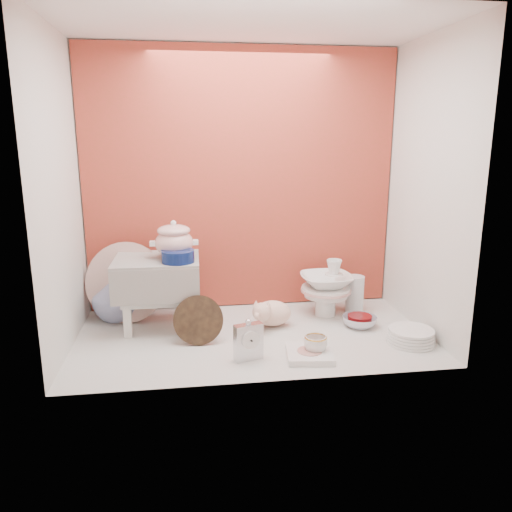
{
  "coord_description": "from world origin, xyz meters",
  "views": [
    {
      "loc": [
        -0.32,
        -2.39,
        1.01
      ],
      "look_at": [
        0.02,
        0.02,
        0.42
      ],
      "focal_mm": 34.96,
      "sensor_mm": 36.0,
      "label": 1
    }
  ],
  "objects_px": {
    "porcelain_tower": "(326,288)",
    "mantel_clock": "(248,340)",
    "blue_white_vase": "(116,296)",
    "plush_pig": "(272,313)",
    "dinner_plate_stack": "(411,336)",
    "gold_rim_teacup": "(315,344)",
    "step_stool": "(158,293)",
    "soup_tureen": "(174,239)",
    "floral_platter": "(126,282)",
    "crystal_bowl": "(360,322)"
  },
  "relations": [
    {
      "from": "mantel_clock",
      "to": "blue_white_vase",
      "type": "bearing_deg",
      "value": 120.72
    },
    {
      "from": "blue_white_vase",
      "to": "porcelain_tower",
      "type": "relative_size",
      "value": 0.84
    },
    {
      "from": "floral_platter",
      "to": "plush_pig",
      "type": "bearing_deg",
      "value": -14.91
    },
    {
      "from": "floral_platter",
      "to": "crystal_bowl",
      "type": "distance_m",
      "value": 1.3
    },
    {
      "from": "floral_platter",
      "to": "dinner_plate_stack",
      "type": "bearing_deg",
      "value": -20.16
    },
    {
      "from": "plush_pig",
      "to": "gold_rim_teacup",
      "type": "height_order",
      "value": "plush_pig"
    },
    {
      "from": "floral_platter",
      "to": "dinner_plate_stack",
      "type": "distance_m",
      "value": 1.54
    },
    {
      "from": "floral_platter",
      "to": "plush_pig",
      "type": "distance_m",
      "value": 0.83
    },
    {
      "from": "plush_pig",
      "to": "soup_tureen",
      "type": "bearing_deg",
      "value": 147.72
    },
    {
      "from": "dinner_plate_stack",
      "to": "gold_rim_teacup",
      "type": "bearing_deg",
      "value": -172.16
    },
    {
      "from": "soup_tureen",
      "to": "floral_platter",
      "type": "height_order",
      "value": "soup_tureen"
    },
    {
      "from": "step_stool",
      "to": "plush_pig",
      "type": "xyz_separation_m",
      "value": [
        0.61,
        -0.09,
        -0.11
      ]
    },
    {
      "from": "blue_white_vase",
      "to": "crystal_bowl",
      "type": "height_order",
      "value": "blue_white_vase"
    },
    {
      "from": "step_stool",
      "to": "plush_pig",
      "type": "distance_m",
      "value": 0.62
    },
    {
      "from": "step_stool",
      "to": "dinner_plate_stack",
      "type": "distance_m",
      "value": 1.33
    },
    {
      "from": "blue_white_vase",
      "to": "porcelain_tower",
      "type": "bearing_deg",
      "value": -4.74
    },
    {
      "from": "soup_tureen",
      "to": "crystal_bowl",
      "type": "relative_size",
      "value": 1.29
    },
    {
      "from": "floral_platter",
      "to": "porcelain_tower",
      "type": "xyz_separation_m",
      "value": [
        1.12,
        -0.08,
        -0.05
      ]
    },
    {
      "from": "blue_white_vase",
      "to": "porcelain_tower",
      "type": "height_order",
      "value": "porcelain_tower"
    },
    {
      "from": "floral_platter",
      "to": "mantel_clock",
      "type": "xyz_separation_m",
      "value": [
        0.61,
        -0.6,
        -0.12
      ]
    },
    {
      "from": "step_stool",
      "to": "blue_white_vase",
      "type": "bearing_deg",
      "value": 150.37
    },
    {
      "from": "soup_tureen",
      "to": "floral_platter",
      "type": "distance_m",
      "value": 0.4
    },
    {
      "from": "step_stool",
      "to": "soup_tureen",
      "type": "relative_size",
      "value": 1.83
    },
    {
      "from": "floral_platter",
      "to": "gold_rim_teacup",
      "type": "distance_m",
      "value": 1.11
    },
    {
      "from": "dinner_plate_stack",
      "to": "porcelain_tower",
      "type": "relative_size",
      "value": 0.72
    },
    {
      "from": "plush_pig",
      "to": "dinner_plate_stack",
      "type": "bearing_deg",
      "value": -49.43
    },
    {
      "from": "mantel_clock",
      "to": "porcelain_tower",
      "type": "relative_size",
      "value": 0.58
    },
    {
      "from": "porcelain_tower",
      "to": "mantel_clock",
      "type": "bearing_deg",
      "value": -134.7
    },
    {
      "from": "floral_platter",
      "to": "plush_pig",
      "type": "height_order",
      "value": "floral_platter"
    },
    {
      "from": "mantel_clock",
      "to": "plush_pig",
      "type": "distance_m",
      "value": 0.43
    },
    {
      "from": "soup_tureen",
      "to": "blue_white_vase",
      "type": "bearing_deg",
      "value": 156.34
    },
    {
      "from": "step_stool",
      "to": "soup_tureen",
      "type": "height_order",
      "value": "soup_tureen"
    },
    {
      "from": "blue_white_vase",
      "to": "plush_pig",
      "type": "bearing_deg",
      "value": -15.02
    },
    {
      "from": "crystal_bowl",
      "to": "porcelain_tower",
      "type": "relative_size",
      "value": 0.56
    },
    {
      "from": "blue_white_vase",
      "to": "dinner_plate_stack",
      "type": "xyz_separation_m",
      "value": [
        1.49,
        -0.54,
        -0.1
      ]
    },
    {
      "from": "mantel_clock",
      "to": "porcelain_tower",
      "type": "height_order",
      "value": "porcelain_tower"
    },
    {
      "from": "soup_tureen",
      "to": "mantel_clock",
      "type": "xyz_separation_m",
      "value": [
        0.33,
        -0.47,
        -0.39
      ]
    },
    {
      "from": "mantel_clock",
      "to": "porcelain_tower",
      "type": "bearing_deg",
      "value": 28.73
    },
    {
      "from": "porcelain_tower",
      "to": "gold_rim_teacup",
      "type": "bearing_deg",
      "value": -110.56
    },
    {
      "from": "floral_platter",
      "to": "dinner_plate_stack",
      "type": "xyz_separation_m",
      "value": [
        1.43,
        -0.53,
        -0.18
      ]
    },
    {
      "from": "soup_tureen",
      "to": "porcelain_tower",
      "type": "relative_size",
      "value": 0.73
    },
    {
      "from": "step_stool",
      "to": "floral_platter",
      "type": "xyz_separation_m",
      "value": [
        -0.18,
        0.12,
        0.03
      ]
    },
    {
      "from": "crystal_bowl",
      "to": "porcelain_tower",
      "type": "bearing_deg",
      "value": 124.16
    },
    {
      "from": "soup_tureen",
      "to": "mantel_clock",
      "type": "relative_size",
      "value": 1.24
    },
    {
      "from": "step_stool",
      "to": "soup_tureen",
      "type": "distance_m",
      "value": 0.31
    },
    {
      "from": "floral_platter",
      "to": "gold_rim_teacup",
      "type": "relative_size",
      "value": 4.11
    },
    {
      "from": "plush_pig",
      "to": "porcelain_tower",
      "type": "height_order",
      "value": "porcelain_tower"
    },
    {
      "from": "step_stool",
      "to": "blue_white_vase",
      "type": "relative_size",
      "value": 1.58
    },
    {
      "from": "step_stool",
      "to": "soup_tureen",
      "type": "xyz_separation_m",
      "value": [
        0.09,
        -0.0,
        0.29
      ]
    },
    {
      "from": "blue_white_vase",
      "to": "plush_pig",
      "type": "distance_m",
      "value": 0.88
    }
  ]
}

